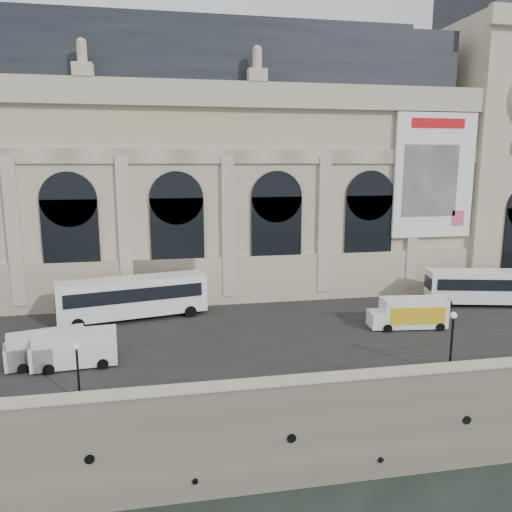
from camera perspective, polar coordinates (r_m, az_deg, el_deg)
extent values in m
plane|color=black|center=(34.57, 0.44, -25.52)|extent=(260.00, 260.00, 0.00)
cube|color=gray|center=(64.99, -5.53, -4.94)|extent=(160.00, 70.00, 6.00)
cube|color=#2D2D2D|center=(44.14, -3.09, -8.38)|extent=(160.00, 24.00, 0.06)
cube|color=gray|center=(31.69, 0.24, -15.28)|extent=(160.00, 1.20, 1.10)
cube|color=beige|center=(31.43, 0.24, -14.29)|extent=(160.00, 1.40, 0.12)
cube|color=#C0AF93|center=(58.49, -11.32, 7.10)|extent=(68.00, 18.00, 22.00)
cube|color=beige|center=(50.66, -11.06, -3.15)|extent=(68.60, 0.40, 5.00)
cube|color=beige|center=(49.50, -11.85, 17.85)|extent=(69.00, 0.80, 2.40)
cube|color=beige|center=(49.24, -11.58, 11.13)|extent=(68.00, 0.30, 1.40)
cube|color=#242930|center=(59.34, -11.85, 20.72)|extent=(64.00, 15.00, 6.00)
cube|color=#242930|center=(60.06, -11.99, 24.00)|extent=(56.00, 10.00, 1.20)
cube|color=beige|center=(51.38, -25.94, 2.41)|extent=(1.20, 0.50, 14.00)
cube|color=black|center=(50.57, -20.32, 0.99)|extent=(5.20, 0.25, 9.00)
cylinder|color=black|center=(50.07, -20.65, 6.07)|extent=(5.20, 0.25, 5.20)
cube|color=beige|center=(49.68, -14.75, 2.89)|extent=(1.20, 0.50, 14.00)
cube|color=black|center=(49.85, -8.92, 1.39)|extent=(5.20, 0.25, 9.00)
cylinder|color=black|center=(49.34, -9.08, 6.56)|extent=(5.20, 0.25, 5.20)
cube|color=beige|center=(49.96, -3.22, 3.26)|extent=(1.20, 0.50, 14.00)
cube|color=black|center=(51.12, 2.35, 1.74)|extent=(5.20, 0.25, 9.00)
cylinder|color=black|center=(50.62, 2.39, 6.78)|extent=(5.20, 0.25, 5.20)
cube|color=beige|center=(52.19, 7.75, 3.50)|extent=(1.20, 0.50, 14.00)
cube|color=black|center=(54.23, 12.71, 2.00)|extent=(5.20, 0.25, 9.00)
cylinder|color=black|center=(53.76, 12.90, 6.75)|extent=(5.20, 0.25, 5.20)
cube|color=beige|center=(56.14, 17.50, 3.60)|extent=(1.20, 0.50, 14.00)
cube|color=white|center=(56.59, 19.69, 8.61)|extent=(9.00, 0.35, 13.00)
cube|color=red|center=(56.55, 20.14, 14.07)|extent=(6.00, 0.06, 1.00)
cube|color=gray|center=(56.19, 19.31, 8.11)|extent=(6.20, 0.06, 7.50)
cube|color=#D94C79|center=(58.27, 22.07, 4.05)|extent=(1.40, 0.06, 1.60)
cube|color=#C0AF93|center=(67.97, 25.18, 10.16)|extent=(12.00, 14.00, 30.00)
cube|color=#242930|center=(70.34, 26.41, 24.52)|extent=(10.50, 12.50, 5.00)
cube|color=white|center=(47.57, -13.85, -4.50)|extent=(13.68, 5.48, 3.46)
cube|color=black|center=(47.02, -22.00, -4.73)|extent=(0.61, 2.53, 1.34)
cube|color=black|center=(46.08, -13.60, -4.40)|extent=(12.03, 2.60, 1.23)
cube|color=black|center=(48.83, -14.13, -3.58)|extent=(12.03, 2.60, 1.23)
cylinder|color=black|center=(46.26, -19.69, -7.41)|extent=(1.16, 0.56, 1.12)
cylinder|color=black|center=(48.93, -19.87, -6.45)|extent=(1.16, 0.56, 1.12)
cylinder|color=black|center=(47.67, -7.49, -6.33)|extent=(1.16, 0.56, 1.12)
cylinder|color=black|center=(50.26, -8.33, -5.46)|extent=(1.16, 0.56, 1.12)
cube|color=white|center=(55.92, 25.16, -3.14)|extent=(12.62, 5.34, 3.19)
cube|color=black|center=(53.77, 19.07, -2.88)|extent=(0.62, 2.32, 1.24)
cube|color=black|center=(54.64, 25.72, -3.04)|extent=(11.04, 2.68, 1.13)
cube|color=black|center=(57.02, 24.69, -2.42)|extent=(11.04, 2.68, 1.13)
cylinder|color=black|center=(53.50, 20.95, -5.12)|extent=(1.07, 0.54, 1.03)
cylinder|color=black|center=(55.86, 20.13, -4.42)|extent=(1.07, 0.54, 1.03)
cube|color=white|center=(38.35, -19.85, -9.85)|extent=(5.74, 2.64, 2.37)
cube|color=white|center=(38.72, -23.15, -10.45)|extent=(1.74, 2.29, 1.65)
cube|color=black|center=(38.62, -24.07, -9.68)|extent=(0.22, 1.86, 0.83)
cylinder|color=black|center=(37.89, -22.61, -11.92)|extent=(0.80, 0.32, 0.78)
cylinder|color=black|center=(39.89, -22.24, -10.75)|extent=(0.80, 0.32, 0.78)
cylinder|color=black|center=(37.58, -17.10, -11.74)|extent=(0.80, 0.32, 0.78)
cylinder|color=black|center=(39.60, -17.03, -10.57)|extent=(0.80, 0.32, 0.78)
cube|color=silver|center=(39.50, -22.75, -9.57)|extent=(5.62, 3.38, 2.24)
cube|color=silver|center=(39.59, -25.80, -10.29)|extent=(1.97, 2.37, 1.56)
cube|color=black|center=(39.42, -26.67, -9.62)|extent=(0.53, 1.71, 0.78)
cylinder|color=black|center=(38.83, -25.08, -11.59)|extent=(0.78, 0.43, 0.74)
cylinder|color=black|center=(40.75, -25.15, -10.55)|extent=(0.78, 0.43, 0.74)
cylinder|color=black|center=(38.96, -20.04, -11.14)|extent=(0.78, 0.43, 0.74)
cylinder|color=black|center=(40.87, -20.36, -10.13)|extent=(0.78, 0.43, 0.74)
cube|color=white|center=(46.25, 17.53, -6.14)|extent=(5.79, 2.73, 2.52)
cube|color=gold|center=(45.27, 18.05, -6.53)|extent=(4.82, 0.58, 1.49)
cube|color=red|center=(45.27, 18.05, -6.53)|extent=(2.78, 0.34, 0.56)
cube|color=white|center=(45.33, 13.75, -7.02)|extent=(1.70, 2.20, 1.40)
cylinder|color=black|center=(44.70, 14.83, -8.01)|extent=(0.77, 0.34, 0.75)
cylinder|color=black|center=(46.63, 13.97, -7.19)|extent=(0.77, 0.34, 0.75)
cylinder|color=black|center=(46.42, 20.32, -7.63)|extent=(0.77, 0.34, 0.75)
cylinder|color=black|center=(48.28, 19.26, -6.87)|extent=(0.77, 0.34, 0.75)
cylinder|color=black|center=(33.32, -19.47, -15.27)|extent=(0.39, 0.39, 0.35)
cylinder|color=black|center=(32.67, -19.65, -12.75)|extent=(0.14, 0.14, 3.55)
sphere|color=beige|center=(32.00, -19.86, -9.67)|extent=(0.39, 0.39, 0.39)
cylinder|color=black|center=(37.69, 21.22, -12.24)|extent=(0.46, 0.46, 0.42)
cylinder|color=black|center=(37.03, 21.42, -9.56)|extent=(0.17, 0.17, 4.16)
sphere|color=beige|center=(36.36, 21.65, -6.32)|extent=(0.46, 0.46, 0.46)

